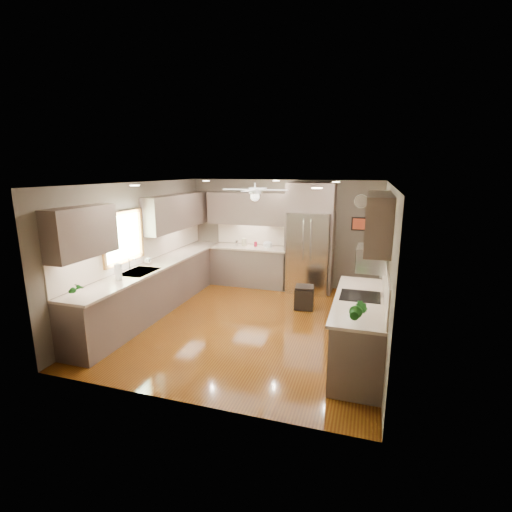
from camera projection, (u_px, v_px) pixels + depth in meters
The scene contains 27 objects.
floor at pixel (250, 323), 6.77m from camera, with size 5.00×5.00×0.00m, color #4B230A.
ceiling at pixel (250, 183), 6.20m from camera, with size 5.00×5.00×0.00m, color white.
wall_back at pixel (283, 233), 8.80m from camera, with size 4.50×4.50×0.00m, color #61574A.
wall_front at pixel (180, 304), 4.16m from camera, with size 4.50×4.50×0.00m, color #61574A.
wall_left at pixel (139, 248), 7.14m from camera, with size 5.00×5.00×0.00m, color #61574A.
wall_right at pixel (385, 266), 5.83m from camera, with size 5.00×5.00×0.00m, color #61574A.
canister_b at pixel (237, 243), 8.88m from camera, with size 0.08×0.08×0.12m, color silver.
canister_c at pixel (244, 242), 8.86m from camera, with size 0.12×0.12×0.19m, color #BCB48D.
canister_d at pixel (256, 244), 8.80m from camera, with size 0.08×0.08×0.11m, color maroon.
soap_bottle at pixel (148, 260), 7.14m from camera, with size 0.08×0.08×0.17m, color white.
potted_plant_left at pixel (75, 289), 5.25m from camera, with size 0.15×0.10×0.28m, color #195A1A.
potted_plant_right at pixel (358, 311), 4.31m from camera, with size 0.20×0.16×0.36m, color #195A1A.
bowl at pixel (267, 246), 8.71m from camera, with size 0.23×0.23×0.06m, color #BCB48D.
left_run at pixel (159, 285), 7.36m from camera, with size 0.65×4.70×1.45m.
back_run at pixel (250, 265), 8.91m from camera, with size 1.85×0.65×1.45m.
uppers at pixel (225, 214), 7.21m from camera, with size 4.50×4.70×0.95m.
window at pixel (123, 237), 6.59m from camera, with size 0.05×1.12×0.92m.
sink at pixel (139, 273), 6.66m from camera, with size 0.50×0.70×0.32m.
refrigerator at pixel (310, 240), 8.30m from camera, with size 1.06×0.75×2.45m.
right_run at pixel (359, 329), 5.35m from camera, with size 0.70×2.20×1.45m.
microwave at pixel (371, 258), 5.33m from camera, with size 0.43×0.55×0.34m.
ceiling_fan at pixel (255, 192), 6.51m from camera, with size 1.18×1.18×0.32m.
recessed_lights at pixel (254, 183), 6.58m from camera, with size 2.84×3.14×0.01m.
wall_clock at pixel (361, 201), 8.10m from camera, with size 0.30×0.03×0.30m.
framed_print at pixel (360, 224), 8.21m from camera, with size 0.36×0.03×0.30m.
stool at pixel (304, 297), 7.39m from camera, with size 0.41×0.41×0.46m.
paper_towel at pixel (118, 272), 6.11m from camera, with size 0.11×0.11×0.29m.
Camera 1 is at (1.99, -5.99, 2.72)m, focal length 26.00 mm.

